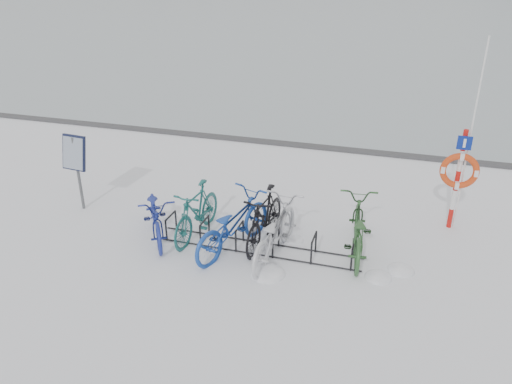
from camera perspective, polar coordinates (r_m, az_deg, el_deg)
ground at (r=9.61m, az=0.17°, el=-6.51°), size 900.00×900.00×0.00m
quay_edge at (r=14.81m, az=6.85°, el=5.15°), size 400.00×0.25×0.10m
bike_rack at (r=9.52m, az=0.17°, el=-5.58°), size 4.00×0.48×0.46m
info_board at (r=11.28m, az=-20.00°, el=3.77°), size 0.59×0.27×1.70m
lifebuoy_station at (r=10.53m, az=22.24°, el=2.26°), size 0.74×0.22×3.82m
bike_0 at (r=10.01m, az=-11.38°, el=-2.37°), size 1.61×1.99×1.01m
bike_1 at (r=9.90m, az=-6.81°, el=-2.06°), size 0.65×1.87×1.10m
bike_2 at (r=9.37m, az=-2.67°, el=-3.48°), size 1.40×2.27×1.12m
bike_3 at (r=9.57m, az=0.98°, el=-2.80°), size 0.68×1.90×1.12m
bike_4 at (r=9.13m, az=2.09°, el=-4.36°), size 0.93×2.16×1.10m
bike_5 at (r=9.44m, az=11.52°, el=-3.93°), size 0.96×2.12×1.07m
snow_drifts at (r=9.20m, az=6.38°, el=-8.28°), size 3.78×1.91×0.22m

